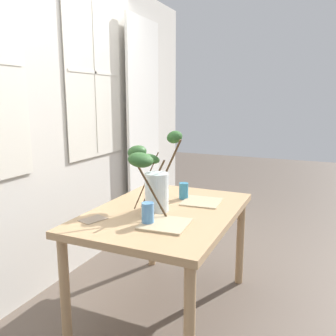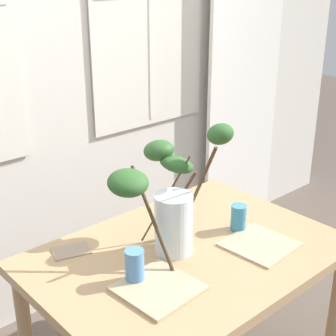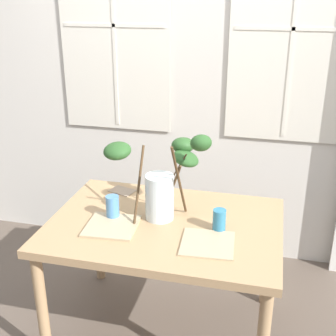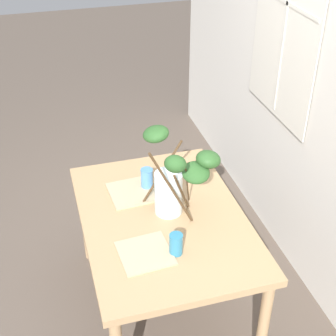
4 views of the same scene
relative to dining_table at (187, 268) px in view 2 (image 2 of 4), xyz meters
name	(u,v)px [view 2 (image 2 of 4)]	position (x,y,z in m)	size (l,w,h in m)	color
back_wall_with_windows	(52,78)	(0.00, 1.05, 0.67)	(5.07, 0.14, 2.65)	beige
curtain_sheer_side	(245,76)	(1.40, 0.90, 0.51)	(0.70, 0.03, 2.35)	white
dining_table	(187,268)	(0.00, 0.00, 0.00)	(1.30, 0.93, 0.75)	tan
vase_with_branches	(170,199)	(-0.03, 0.07, 0.32)	(0.62, 0.43, 0.55)	silver
drinking_glass_blue_left	(135,266)	(-0.30, -0.02, 0.15)	(0.08, 0.08, 0.14)	#4C84BC
drinking_glass_blue_right	(238,218)	(0.31, -0.01, 0.15)	(0.07, 0.07, 0.12)	teal
plate_square_left	(158,288)	(-0.27, -0.12, 0.09)	(0.28, 0.28, 0.01)	tan
plate_square_right	(260,244)	(0.27, -0.17, 0.09)	(0.27, 0.27, 0.01)	tan
napkin_folded	(71,251)	(-0.37, 0.34, 0.09)	(0.16, 0.11, 0.00)	gray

